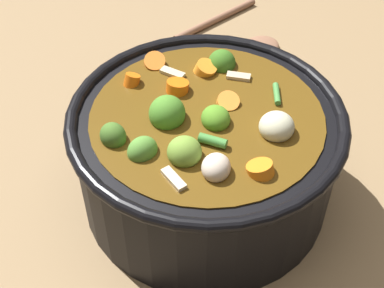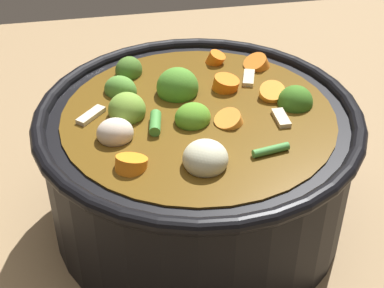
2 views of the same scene
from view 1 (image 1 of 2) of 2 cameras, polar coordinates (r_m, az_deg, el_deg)
name	(u,v)px [view 1 (image 1 of 2)]	position (r m, az deg, el deg)	size (l,w,h in m)	color
ground_plane	(205,192)	(0.72, 1.34, -4.94)	(1.10, 1.10, 0.00)	#8C704C
cooking_pot	(206,153)	(0.66, 1.43, -0.89)	(0.32, 0.32, 0.16)	black
wooden_spoon	(244,36)	(0.98, 5.35, 10.99)	(0.19, 0.19, 0.01)	#885D45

